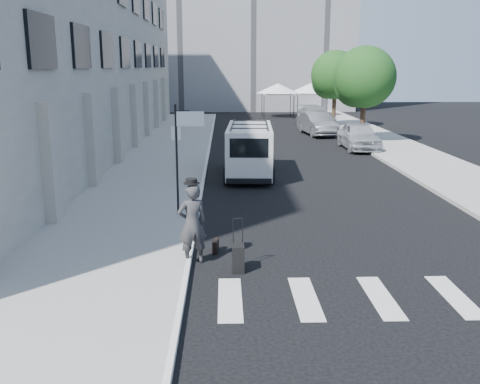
{
  "coord_description": "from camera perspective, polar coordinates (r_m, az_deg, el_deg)",
  "views": [
    {
      "loc": [
        -1.09,
        -13.45,
        4.79
      ],
      "look_at": [
        -0.66,
        1.34,
        1.3
      ],
      "focal_mm": 40.0,
      "sensor_mm": 36.0,
      "label": 1
    }
  ],
  "objects": [
    {
      "name": "sidewalk_right",
      "position": [
        35.26,
        15.04,
        5.14
      ],
      "size": [
        4.0,
        56.0,
        0.15
      ],
      "primitive_type": "cube",
      "color": "gray",
      "rests_on": "ground"
    },
    {
      "name": "parked_car_c",
      "position": [
        44.55,
        8.03,
        8.02
      ],
      "size": [
        2.92,
        5.76,
        1.6
      ],
      "primitive_type": "imported",
      "rotation": [
        0.0,
        0.0,
        0.13
      ],
      "color": "#93969A",
      "rests_on": "ground"
    },
    {
      "name": "tree_far",
      "position": [
        43.47,
        9.95,
        12.01
      ],
      "size": [
        3.8,
        3.83,
        6.03
      ],
      "color": "black",
      "rests_on": "ground"
    },
    {
      "name": "parked_car_a",
      "position": [
        32.3,
        12.56,
        5.86
      ],
      "size": [
        1.89,
        4.67,
        1.59
      ],
      "primitive_type": "imported",
      "rotation": [
        0.0,
        0.0,
        0.0
      ],
      "color": "#B2B4BB",
      "rests_on": "ground"
    },
    {
      "name": "ground",
      "position": [
        14.32,
        2.83,
        -6.29
      ],
      "size": [
        120.0,
        120.0,
        0.0
      ],
      "primitive_type": "plane",
      "color": "black",
      "rests_on": "ground"
    },
    {
      "name": "cargo_van",
      "position": [
        24.03,
        1.02,
        4.57
      ],
      "size": [
        2.32,
        5.96,
        2.22
      ],
      "rotation": [
        0.0,
        0.0,
        -0.05
      ],
      "color": "silver",
      "rests_on": "ground"
    },
    {
      "name": "suitcase",
      "position": [
        12.85,
        -0.19,
        -7.03
      ],
      "size": [
        0.29,
        0.46,
        1.26
      ],
      "rotation": [
        0.0,
        0.0,
        0.01
      ],
      "color": "black",
      "rests_on": "ground"
    },
    {
      "name": "businessman",
      "position": [
        13.19,
        -5.11,
        -3.42
      ],
      "size": [
        0.86,
        0.72,
        2.03
      ],
      "primitive_type": "imported",
      "rotation": [
        0.0,
        0.0,
        3.5
      ],
      "color": "#333335",
      "rests_on": "ground"
    },
    {
      "name": "parked_car_b",
      "position": [
        38.64,
        8.24,
        7.21
      ],
      "size": [
        2.34,
        5.02,
        1.59
      ],
      "primitive_type": "imported",
      "rotation": [
        0.0,
        0.0,
        0.14
      ],
      "color": "#585A5F",
      "rests_on": "ground"
    },
    {
      "name": "sidewalk_left",
      "position": [
        29.99,
        -7.71,
        4.11
      ],
      "size": [
        4.5,
        48.0,
        0.15
      ],
      "primitive_type": "cube",
      "color": "gray",
      "rests_on": "ground"
    },
    {
      "name": "briefcase",
      "position": [
        14.17,
        -2.61,
        -5.77
      ],
      "size": [
        0.18,
        0.45,
        0.34
      ],
      "primitive_type": "cube",
      "rotation": [
        0.0,
        0.0,
        -0.13
      ],
      "color": "black",
      "rests_on": "ground"
    },
    {
      "name": "sign_pole",
      "position": [
        16.84,
        -6.02,
        5.91
      ],
      "size": [
        1.03,
        0.07,
        3.5
      ],
      "color": "black",
      "rests_on": "sidewalk_left"
    },
    {
      "name": "tree_near",
      "position": [
        34.69,
        12.94,
        11.61
      ],
      "size": [
        3.8,
        3.83,
        6.03
      ],
      "color": "black",
      "rests_on": "ground"
    },
    {
      "name": "tent_right",
      "position": [
        52.65,
        7.53,
        10.91
      ],
      "size": [
        4.0,
        4.0,
        3.2
      ],
      "color": "black",
      "rests_on": "ground"
    },
    {
      "name": "building_left",
      "position": [
        33.15,
        -20.66,
        14.55
      ],
      "size": [
        10.0,
        44.0,
        12.0
      ],
      "primitive_type": "cube",
      "color": "gray",
      "rests_on": "ground"
    },
    {
      "name": "tent_left",
      "position": [
        51.74,
        4.05,
        10.95
      ],
      "size": [
        4.0,
        4.0,
        3.2
      ],
      "color": "black",
      "rests_on": "ground"
    }
  ]
}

